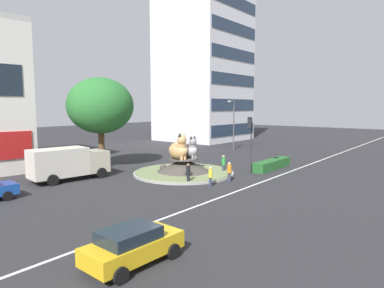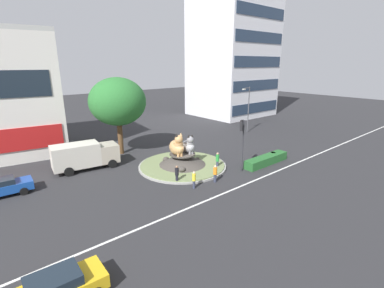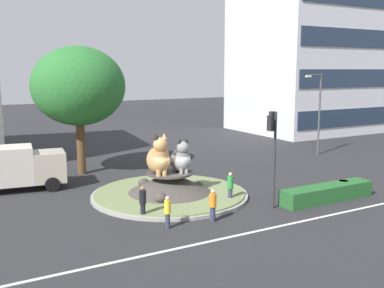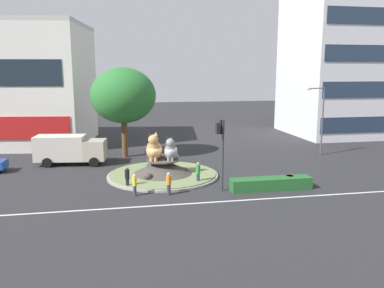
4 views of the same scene
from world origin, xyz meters
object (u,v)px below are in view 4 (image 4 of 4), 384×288
Objects in this scene: cat_statue_calico at (154,149)px; litter_bin at (290,181)px; pedestrian_orange_shirt at (169,183)px; delivery_box_truck at (70,149)px; broadleaf_tree_behind_island at (123,96)px; pedestrian_yellow_shirt at (135,184)px; office_tower at (348,23)px; streetlight_arm at (321,116)px; traffic_light_mast at (221,139)px; pedestrian_green_shirt at (198,172)px; cat_statue_grey at (171,151)px; pedestrian_black_shirt at (127,177)px.

cat_statue_calico is 11.18m from litter_bin.
pedestrian_orange_shirt is 13.63m from delivery_box_truck.
broadleaf_tree_behind_island is 14.32m from pedestrian_yellow_shirt.
broadleaf_tree_behind_island is at bearing -161.73° from office_tower.
streetlight_arm reaches higher than pedestrian_orange_shirt.
broadleaf_tree_behind_island is 1.28× the size of streetlight_arm.
traffic_light_mast is at bearing -34.47° from delivery_box_truck.
pedestrian_green_shirt is 1.93× the size of litter_bin.
cat_statue_grey reaches higher than pedestrian_green_shirt.
traffic_light_mast reaches higher than pedestrian_green_shirt.
traffic_light_mast is 3.21× the size of pedestrian_orange_shirt.
broadleaf_tree_behind_island reaches higher than cat_statue_calico.
cat_statue_grey is 0.32× the size of delivery_box_truck.
pedestrian_black_shirt is (-20.15, -8.40, -3.26)m from streetlight_arm.
office_tower is at bearing 51.71° from litter_bin.
traffic_light_mast is (3.10, -4.57, 1.62)m from cat_statue_grey.
litter_bin is at bearing 16.01° from pedestrian_green_shirt.
office_tower reaches higher than pedestrian_orange_shirt.
traffic_light_mast is 16.78m from streetlight_arm.
broadleaf_tree_behind_island is at bearing 132.31° from litter_bin.
broadleaf_tree_behind_island reaches higher than cat_statue_grey.
pedestrian_yellow_shirt is 0.92× the size of pedestrian_green_shirt.
cat_statue_grey is at bearing -101.62° from pedestrian_orange_shirt.
pedestrian_black_shirt is at bearing -41.70° from cat_statue_grey.
cat_statue_calico is at bearing -87.92° from cat_statue_grey.
delivery_box_truck is (-35.67, -12.38, -13.66)m from office_tower.
streetlight_arm is 4.09× the size of pedestrian_green_shirt.
office_tower reaches higher than pedestrian_yellow_shirt.
pedestrian_yellow_shirt is 1.78× the size of litter_bin.
pedestrian_green_shirt is (5.01, 2.12, 0.07)m from pedestrian_yellow_shirt.
pedestrian_yellow_shirt reaches higher than litter_bin.
cat_statue_calico is 4.43m from pedestrian_green_shirt.
traffic_light_mast is 7.61m from pedestrian_black_shirt.
litter_bin is at bearing -103.11° from traffic_light_mast.
broadleaf_tree_behind_island is at bearing -114.81° from pedestrian_black_shirt.
cat_statue_grey is at bearing -27.40° from delivery_box_truck.
pedestrian_green_shirt is at bearing 162.00° from litter_bin.
office_tower reaches higher than litter_bin.
cat_statue_grey is 2.40× the size of litter_bin.
pedestrian_orange_shirt reaches higher than pedestrian_yellow_shirt.
cat_statue_grey is 5.75m from traffic_light_mast.
cat_statue_calico reaches higher than delivery_box_truck.
cat_statue_calico is 0.35× the size of streetlight_arm.
pedestrian_black_shirt reaches higher than litter_bin.
pedestrian_black_shirt is at bearing 7.62° from streetlight_arm.
streetlight_arm is 13.54m from litter_bin.
cat_statue_calico is 1.45× the size of pedestrian_green_shirt.
traffic_light_mast reaches higher than pedestrian_orange_shirt.
traffic_light_mast is 3.79m from pedestrian_green_shirt.
cat_statue_grey is 3.38m from pedestrian_green_shirt.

